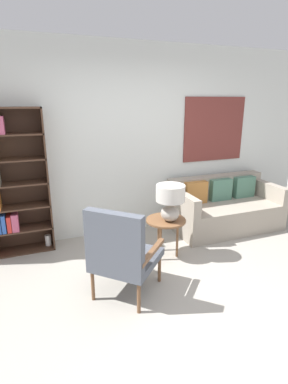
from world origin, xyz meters
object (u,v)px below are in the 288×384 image
(armchair, at_px, (121,251))
(couch, at_px, (224,208))
(table_lamp, at_px, (170,199))
(side_table, at_px, (166,223))

(armchair, distance_m, couch, 2.34)
(armchair, relative_size, table_lamp, 2.13)
(side_table, distance_m, table_lamp, 0.34)
(couch, bearing_deg, side_table, -156.66)
(armchair, relative_size, couch, 0.59)
(couch, height_order, table_lamp, table_lamp)
(armchair, bearing_deg, table_lamp, 35.38)
(side_table, bearing_deg, armchair, -141.00)
(couch, bearing_deg, table_lamp, -153.97)
(armchair, height_order, couch, armchair)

